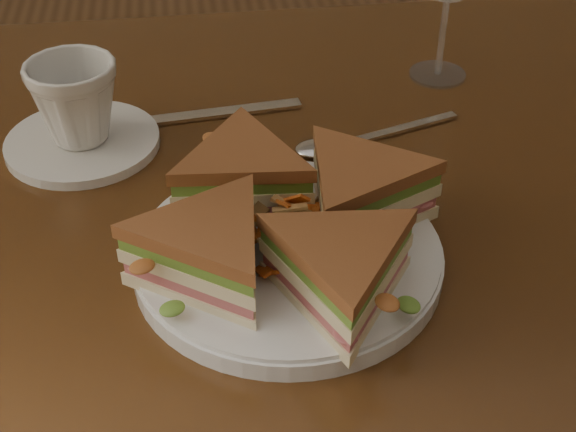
# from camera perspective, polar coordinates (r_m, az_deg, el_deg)

# --- Properties ---
(table) EXTENTS (1.20, 0.80, 0.75)m
(table) POSITION_cam_1_polar(r_m,az_deg,el_deg) (0.81, -1.00, -3.63)
(table) COLOR #321B0B
(table) RESTS_ON ground
(plate) EXTENTS (0.25, 0.25, 0.02)m
(plate) POSITION_cam_1_polar(r_m,az_deg,el_deg) (0.65, 0.00, -2.91)
(plate) COLOR silver
(plate) RESTS_ON table
(sandwich_wedges) EXTENTS (0.31, 0.31, 0.06)m
(sandwich_wedges) POSITION_cam_1_polar(r_m,az_deg,el_deg) (0.63, -0.00, -0.36)
(sandwich_wedges) COLOR beige
(sandwich_wedges) RESTS_ON plate
(crisps_mound) EXTENTS (0.09, 0.09, 0.05)m
(crisps_mound) POSITION_cam_1_polar(r_m,az_deg,el_deg) (0.63, 0.00, -0.64)
(crisps_mound) COLOR #CA581A
(crisps_mound) RESTS_ON plate
(spoon) EXTENTS (0.18, 0.07, 0.01)m
(spoon) POSITION_cam_1_polar(r_m,az_deg,el_deg) (0.80, 3.71, 5.11)
(spoon) COLOR silver
(spoon) RESTS_ON table
(knife) EXTENTS (0.22, 0.04, 0.00)m
(knife) POSITION_cam_1_polar(r_m,az_deg,el_deg) (0.85, -6.69, 7.03)
(knife) COLOR silver
(knife) RESTS_ON table
(saucer) EXTENTS (0.15, 0.15, 0.01)m
(saucer) POSITION_cam_1_polar(r_m,az_deg,el_deg) (0.82, -14.39, 5.10)
(saucer) COLOR silver
(saucer) RESTS_ON table
(coffee_cup) EXTENTS (0.10, 0.10, 0.08)m
(coffee_cup) POSITION_cam_1_polar(r_m,az_deg,el_deg) (0.80, -14.89, 7.84)
(coffee_cup) COLOR silver
(coffee_cup) RESTS_ON saucer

